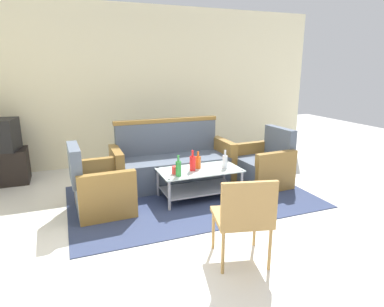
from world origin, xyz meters
name	(u,v)px	position (x,y,z in m)	size (l,w,h in m)	color
ground_plane	(230,226)	(0.00, 0.00, 0.00)	(14.00, 14.00, 0.00)	silver
wall_back	(155,86)	(0.00, 3.06, 1.40)	(6.52, 0.12, 2.80)	beige
rug	(191,197)	(-0.09, 0.97, 0.01)	(3.23, 2.04, 0.01)	#2D3856
couch	(172,164)	(-0.16, 1.59, 0.32)	(1.81, 0.75, 0.96)	#4C5666
armchair_left	(101,189)	(-1.30, 0.96, 0.29)	(0.72, 0.78, 0.85)	#4C5666
armchair_right	(264,166)	(1.11, 1.05, 0.29)	(0.74, 0.80, 0.85)	#4C5666
coffee_table	(199,179)	(0.00, 0.91, 0.27)	(1.10, 0.60, 0.40)	silver
bottle_red	(193,163)	(-0.11, 0.88, 0.52)	(0.08, 0.08, 0.28)	red
bottle_green	(178,168)	(-0.35, 0.74, 0.51)	(0.07, 0.07, 0.27)	#2D8C38
bottle_orange	(198,162)	(0.00, 0.95, 0.50)	(0.07, 0.07, 0.23)	#D85919
bottle_clear	(225,161)	(0.34, 0.82, 0.51)	(0.07, 0.07, 0.25)	silver
cup	(175,170)	(-0.37, 0.84, 0.46)	(0.08, 0.08, 0.10)	red
tv_stand	(0,167)	(-2.62, 2.55, 0.26)	(0.80, 0.50, 0.52)	black
wicker_chair	(244,214)	(-0.24, -0.69, 0.49)	(0.58, 0.58, 0.84)	#AD844C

